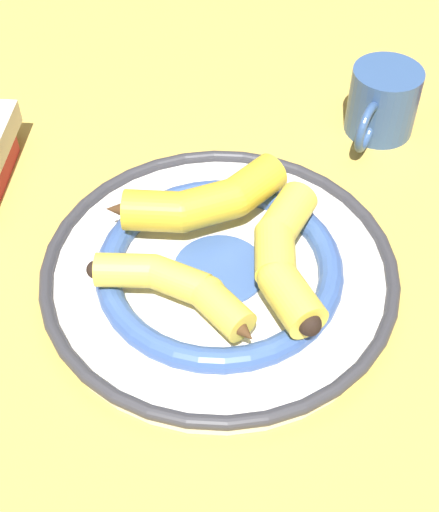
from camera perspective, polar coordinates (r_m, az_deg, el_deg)
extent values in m
plane|color=gold|center=(0.65, -0.86, -5.66)|extent=(2.80, 2.80, 0.00)
cylinder|color=white|center=(0.67, 0.00, -1.63)|extent=(0.32, 0.32, 0.02)
torus|color=#385699|center=(0.66, 0.00, -0.92)|extent=(0.23, 0.23, 0.02)
cylinder|color=#385699|center=(0.66, 0.00, -1.08)|extent=(0.09, 0.09, 0.00)
torus|color=#333338|center=(0.66, 0.00, -0.97)|extent=(0.33, 0.33, 0.01)
cylinder|color=gold|center=(0.67, -5.37, 3.61)|extent=(0.06, 0.07, 0.04)
cylinder|color=gold|center=(0.68, -0.90, 4.10)|extent=(0.05, 0.06, 0.04)
cylinder|color=gold|center=(0.70, 2.78, 5.76)|extent=(0.05, 0.06, 0.04)
sphere|color=gold|center=(0.67, -3.08, 3.52)|extent=(0.04, 0.04, 0.04)
sphere|color=gold|center=(0.68, 1.24, 4.67)|extent=(0.04, 0.04, 0.04)
cone|color=#472D19|center=(0.68, -7.65, 3.70)|extent=(0.04, 0.05, 0.03)
sphere|color=black|center=(0.71, 4.25, 6.80)|extent=(0.02, 0.02, 0.02)
cylinder|color=yellow|center=(0.67, 5.52, 3.33)|extent=(0.06, 0.07, 0.04)
cylinder|color=yellow|center=(0.63, 4.61, 0.08)|extent=(0.07, 0.06, 0.04)
cylinder|color=yellow|center=(0.60, 5.92, -3.58)|extent=(0.06, 0.05, 0.04)
sphere|color=yellow|center=(0.65, 4.54, 1.86)|extent=(0.04, 0.04, 0.04)
sphere|color=yellow|center=(0.62, 4.69, -1.79)|extent=(0.04, 0.04, 0.04)
cone|color=#472D19|center=(0.69, 6.45, 4.73)|extent=(0.04, 0.04, 0.03)
sphere|color=black|center=(0.59, 7.22, -5.44)|extent=(0.02, 0.02, 0.02)
cylinder|color=yellow|center=(0.60, 0.39, -4.24)|extent=(0.05, 0.03, 0.03)
cylinder|color=yellow|center=(0.62, -3.26, -1.99)|extent=(0.06, 0.05, 0.03)
cylinder|color=yellow|center=(0.63, -7.60, -1.15)|extent=(0.06, 0.06, 0.03)
sphere|color=yellow|center=(0.61, -1.15, -2.79)|extent=(0.03, 0.03, 0.03)
sphere|color=yellow|center=(0.63, -5.31, -1.21)|extent=(0.03, 0.03, 0.03)
cone|color=#472D19|center=(0.59, 2.00, -5.75)|extent=(0.03, 0.02, 0.02)
sphere|color=black|center=(0.63, -9.87, -1.08)|extent=(0.02, 0.02, 0.02)
cylinder|color=#335184|center=(0.85, 12.95, 12.00)|extent=(0.08, 0.08, 0.08)
cylinder|color=#331C0F|center=(0.83, 13.30, 13.65)|extent=(0.06, 0.06, 0.00)
torus|color=#335184|center=(0.80, 11.69, 10.04)|extent=(0.03, 0.05, 0.06)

